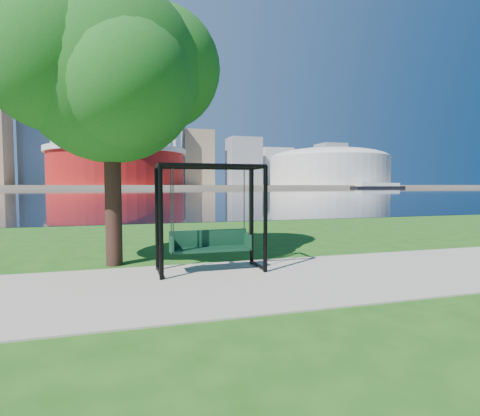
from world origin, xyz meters
name	(u,v)px	position (x,y,z in m)	size (l,w,h in m)	color
ground	(243,276)	(0.00, 0.00, 0.00)	(900.00, 900.00, 0.00)	#1E5114
path	(250,281)	(0.00, -0.50, 0.01)	(120.00, 4.00, 0.03)	#9E937F
river	(140,192)	(0.00, 102.00, 0.01)	(900.00, 180.00, 0.02)	black
far_bank	(134,186)	(0.00, 306.00, 1.00)	(900.00, 228.00, 2.00)	#937F60
stadium	(118,165)	(-10.00, 235.00, 14.23)	(83.00, 83.00, 32.00)	maroon
arena	(328,166)	(135.00, 235.00, 15.87)	(84.00, 84.00, 26.56)	beige
skyline	(128,144)	(-4.27, 319.39, 35.89)	(392.00, 66.00, 96.50)	gray
swing	(210,220)	(-0.60, 0.63, 1.20)	(2.45, 1.09, 2.49)	black
park_tree	(108,68)	(-2.83, 2.08, 4.89)	(5.67, 5.13, 7.05)	black
barge	(378,186)	(141.83, 187.59, 1.49)	(33.09, 9.75, 3.28)	black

